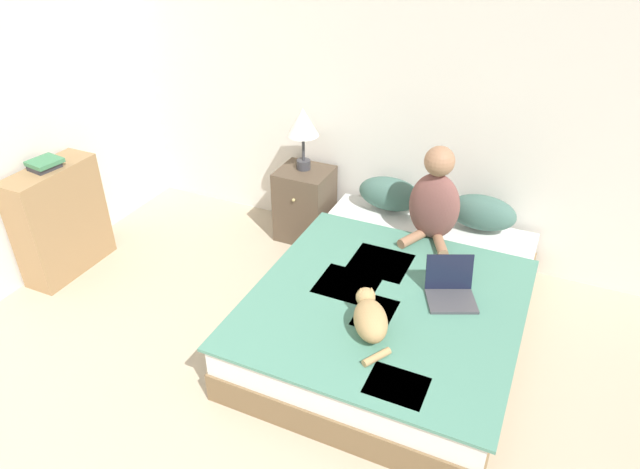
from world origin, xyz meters
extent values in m
cube|color=silver|center=(0.00, 3.62, 1.27)|extent=(5.67, 0.05, 2.55)
cube|color=brown|center=(0.34, 2.51, 0.10)|extent=(1.57, 2.09, 0.20)
cube|color=silver|center=(0.34, 2.51, 0.29)|extent=(1.54, 2.05, 0.17)
cube|color=#4C8470|center=(0.34, 2.31, 0.38)|extent=(1.62, 1.67, 0.02)
cube|color=#B2BC70|center=(0.61, 1.67, 0.39)|extent=(0.31, 0.24, 0.01)
cube|color=#B2BC70|center=(0.17, 2.68, 0.39)|extent=(0.39, 0.37, 0.01)
cube|color=#B2BC70|center=(0.06, 2.36, 0.39)|extent=(0.38, 0.34, 0.01)
cube|color=#B2BC70|center=(0.32, 2.17, 0.39)|extent=(0.21, 0.33, 0.01)
ellipsoid|color=#42665B|center=(-0.01, 3.41, 0.52)|extent=(0.49, 0.24, 0.26)
ellipsoid|color=#42665B|center=(0.69, 3.41, 0.52)|extent=(0.49, 0.24, 0.26)
ellipsoid|color=brown|center=(0.40, 3.14, 0.64)|extent=(0.36, 0.20, 0.50)
sphere|color=#9E7051|center=(0.40, 3.14, 0.99)|extent=(0.21, 0.21, 0.21)
cylinder|color=#9E7051|center=(0.30, 3.01, 0.43)|extent=(0.17, 0.26, 0.07)
cylinder|color=#9E7051|center=(0.49, 3.01, 0.43)|extent=(0.17, 0.26, 0.07)
ellipsoid|color=tan|center=(0.35, 1.98, 0.49)|extent=(0.32, 0.37, 0.19)
sphere|color=tan|center=(0.26, 2.14, 0.51)|extent=(0.12, 0.12, 0.12)
cone|color=tan|center=(0.24, 2.12, 0.56)|extent=(0.05, 0.05, 0.05)
cone|color=tan|center=(0.29, 2.15, 0.56)|extent=(0.05, 0.05, 0.05)
cylinder|color=tan|center=(0.46, 1.80, 0.41)|extent=(0.12, 0.17, 0.04)
cube|color=#424247|center=(0.71, 2.45, 0.40)|extent=(0.36, 0.33, 0.02)
cube|color=black|center=(0.65, 2.58, 0.52)|extent=(0.29, 0.17, 0.23)
cube|color=brown|center=(-0.72, 3.35, 0.30)|extent=(0.42, 0.39, 0.61)
sphere|color=tan|center=(-0.72, 3.15, 0.44)|extent=(0.03, 0.03, 0.03)
cylinder|color=#38383D|center=(-0.74, 3.38, 0.65)|extent=(0.11, 0.11, 0.08)
cylinder|color=#38383D|center=(-0.74, 3.38, 0.79)|extent=(0.02, 0.02, 0.21)
cone|color=white|center=(-0.74, 3.38, 1.00)|extent=(0.25, 0.25, 0.22)
cube|color=#99754C|center=(-2.17, 2.16, 0.43)|extent=(0.27, 0.69, 0.85)
cube|color=#2D2D33|center=(-2.17, 2.16, 0.87)|extent=(0.18, 0.20, 0.03)
cube|color=#3D7A51|center=(-2.17, 2.17, 0.90)|extent=(0.21, 0.23, 0.03)
camera|label=1|loc=(1.11, -0.37, 2.58)|focal=32.00mm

